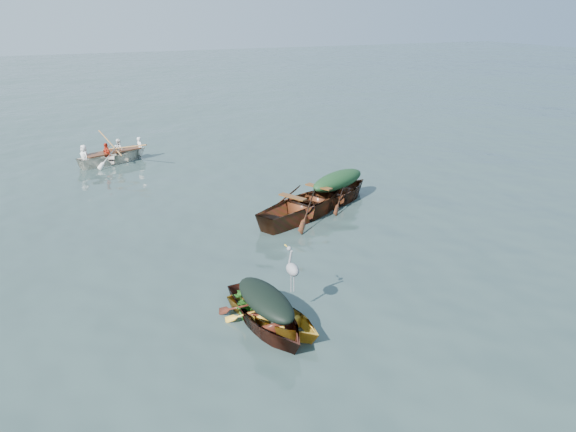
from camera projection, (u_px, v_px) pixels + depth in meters
name	position (u px, v px, depth m)	size (l,w,h in m)	color
ground	(333.00, 278.00, 12.62)	(140.00, 140.00, 0.00)	#2D403D
yellow_dinghy	(274.00, 325.00, 10.78)	(1.23, 2.83, 0.74)	gold
dark_covered_boat	(266.00, 326.00, 10.74)	(1.27, 3.43, 0.84)	#441810
green_tarp_boat	(337.00, 203.00, 17.48)	(1.34, 4.30, 1.00)	#532E13
open_wooden_boat	(306.00, 217.00, 16.31)	(1.57, 5.05, 1.22)	#582316
rowed_boat	(114.00, 163.00, 21.91)	(1.19, 3.97, 0.93)	white
dark_tarp_cover	(266.00, 297.00, 10.52)	(0.70, 1.89, 0.40)	black
green_tarp_cover	(338.00, 179.00, 17.21)	(0.74, 2.37, 0.52)	#153319
thwart_benches	(306.00, 196.00, 16.09)	(0.94, 2.52, 0.04)	#532E13
heron	(293.00, 276.00, 10.89)	(0.28, 0.40, 0.92)	gray
dinghy_weeds	(255.00, 284.00, 10.92)	(0.70, 0.90, 0.60)	#296E1C
rowers	(112.00, 142.00, 21.62)	(1.07, 2.78, 0.76)	silver
oars	(113.00, 151.00, 21.74)	(2.60, 0.60, 0.06)	brown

